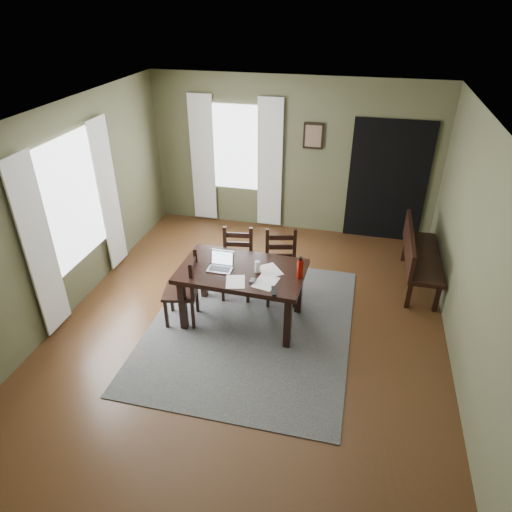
% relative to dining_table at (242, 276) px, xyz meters
% --- Properties ---
extents(ground, '(5.00, 6.00, 0.01)m').
position_rel_dining_table_xyz_m(ground, '(0.14, -0.10, -0.71)').
color(ground, '#492C16').
extents(room_shell, '(5.02, 6.02, 2.71)m').
position_rel_dining_table_xyz_m(room_shell, '(0.14, -0.10, 1.10)').
color(room_shell, brown).
rests_on(room_shell, ground).
extents(rug, '(2.60, 3.20, 0.01)m').
position_rel_dining_table_xyz_m(rug, '(0.14, -0.10, -0.70)').
color(rug, '#464646').
rests_on(rug, ground).
extents(dining_table, '(1.62, 1.01, 0.79)m').
position_rel_dining_table_xyz_m(dining_table, '(0.00, 0.00, 0.00)').
color(dining_table, black).
rests_on(dining_table, rug).
extents(chair_end, '(0.51, 0.51, 0.99)m').
position_rel_dining_table_xyz_m(chair_end, '(-0.73, -0.18, -0.22)').
color(chair_end, black).
rests_on(chair_end, rug).
extents(chair_back_left, '(0.49, 0.49, 1.00)m').
position_rel_dining_table_xyz_m(chair_back_left, '(-0.23, 0.60, -0.22)').
color(chair_back_left, black).
rests_on(chair_back_left, rug).
extents(chair_back_right, '(0.54, 0.54, 1.02)m').
position_rel_dining_table_xyz_m(chair_back_right, '(0.39, 0.62, -0.20)').
color(chair_back_right, black).
rests_on(chair_back_right, rug).
extents(bench, '(0.49, 1.54, 0.87)m').
position_rel_dining_table_xyz_m(bench, '(2.28, 1.47, -0.19)').
color(bench, black).
rests_on(bench, ground).
extents(laptop, '(0.31, 0.24, 0.21)m').
position_rel_dining_table_xyz_m(laptop, '(-0.27, -0.02, 0.15)').
color(laptop, '#B7B7BC').
rests_on(laptop, dining_table).
extents(computer_mouse, '(0.06, 0.10, 0.03)m').
position_rel_dining_table_xyz_m(computer_mouse, '(0.20, -0.25, 0.11)').
color(computer_mouse, '#3F3F42').
rests_on(computer_mouse, dining_table).
extents(tv_remote, '(0.10, 0.20, 0.02)m').
position_rel_dining_table_xyz_m(tv_remote, '(0.49, -0.39, 0.11)').
color(tv_remote, black).
rests_on(tv_remote, dining_table).
extents(drinking_glass, '(0.08, 0.08, 0.15)m').
position_rel_dining_table_xyz_m(drinking_glass, '(0.21, -0.01, 0.17)').
color(drinking_glass, silver).
rests_on(drinking_glass, dining_table).
extents(water_bottle, '(0.10, 0.10, 0.28)m').
position_rel_dining_table_xyz_m(water_bottle, '(0.74, -0.01, 0.23)').
color(water_bottle, '#B41B0D').
rests_on(water_bottle, dining_table).
extents(paper_b, '(0.31, 0.37, 0.00)m').
position_rel_dining_table_xyz_m(paper_b, '(0.36, -0.22, 0.10)').
color(paper_b, white).
rests_on(paper_b, dining_table).
extents(paper_c, '(0.39, 0.40, 0.00)m').
position_rel_dining_table_xyz_m(paper_c, '(0.35, 0.05, 0.10)').
color(paper_c, white).
rests_on(paper_c, dining_table).
extents(paper_e, '(0.29, 0.34, 0.00)m').
position_rel_dining_table_xyz_m(paper_e, '(-0.00, -0.30, 0.10)').
color(paper_e, white).
rests_on(paper_e, dining_table).
extents(window_left, '(0.01, 1.30, 1.70)m').
position_rel_dining_table_xyz_m(window_left, '(-2.33, 0.10, 0.74)').
color(window_left, white).
rests_on(window_left, ground).
extents(window_back, '(1.00, 0.01, 1.50)m').
position_rel_dining_table_xyz_m(window_back, '(-0.86, 2.87, 0.74)').
color(window_back, white).
rests_on(window_back, ground).
extents(curtain_left_near, '(0.03, 0.48, 2.30)m').
position_rel_dining_table_xyz_m(curtain_left_near, '(-2.30, -0.72, 0.49)').
color(curtain_left_near, silver).
rests_on(curtain_left_near, ground).
extents(curtain_left_far, '(0.03, 0.48, 2.30)m').
position_rel_dining_table_xyz_m(curtain_left_far, '(-2.30, 0.92, 0.49)').
color(curtain_left_far, silver).
rests_on(curtain_left_far, ground).
extents(curtain_back_left, '(0.44, 0.03, 2.30)m').
position_rel_dining_table_xyz_m(curtain_back_left, '(-1.48, 2.84, 0.49)').
color(curtain_back_left, silver).
rests_on(curtain_back_left, ground).
extents(curtain_back_right, '(0.44, 0.03, 2.30)m').
position_rel_dining_table_xyz_m(curtain_back_right, '(-0.24, 2.84, 0.49)').
color(curtain_back_right, silver).
rests_on(curtain_back_right, ground).
extents(framed_picture, '(0.34, 0.03, 0.44)m').
position_rel_dining_table_xyz_m(framed_picture, '(0.49, 2.87, 1.04)').
color(framed_picture, black).
rests_on(framed_picture, ground).
extents(doorway_back, '(1.30, 0.03, 2.10)m').
position_rel_dining_table_xyz_m(doorway_back, '(1.79, 2.87, 0.34)').
color(doorway_back, black).
rests_on(doorway_back, ground).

